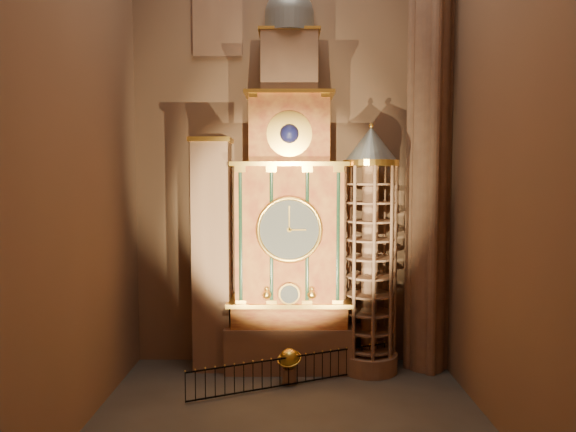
{
  "coord_description": "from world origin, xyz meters",
  "views": [
    {
      "loc": [
        0.0,
        -17.41,
        8.38
      ],
      "look_at": [
        -0.05,
        3.0,
        6.94
      ],
      "focal_mm": 32.0,
      "sensor_mm": 36.0,
      "label": 1
    }
  ],
  "objects_px": {
    "astronomical_clock": "(289,219)",
    "celestial_globe": "(289,363)",
    "portrait_tower": "(212,253)",
    "iron_railing": "(293,371)",
    "stair_turret": "(370,252)"
  },
  "relations": [
    {
      "from": "celestial_globe",
      "to": "stair_turret",
      "type": "bearing_deg",
      "value": 23.68
    },
    {
      "from": "portrait_tower",
      "to": "iron_railing",
      "type": "bearing_deg",
      "value": -29.96
    },
    {
      "from": "portrait_tower",
      "to": "celestial_globe",
      "type": "distance_m",
      "value": 5.75
    },
    {
      "from": "portrait_tower",
      "to": "iron_railing",
      "type": "distance_m",
      "value": 6.09
    },
    {
      "from": "portrait_tower",
      "to": "iron_railing",
      "type": "relative_size",
      "value": 1.26
    },
    {
      "from": "astronomical_clock",
      "to": "celestial_globe",
      "type": "distance_m",
      "value": 6.06
    },
    {
      "from": "portrait_tower",
      "to": "stair_turret",
      "type": "xyz_separation_m",
      "value": [
        6.9,
        -0.28,
        0.12
      ]
    },
    {
      "from": "celestial_globe",
      "to": "iron_railing",
      "type": "bearing_deg",
      "value": -57.07
    },
    {
      "from": "astronomical_clock",
      "to": "iron_railing",
      "type": "height_order",
      "value": "astronomical_clock"
    },
    {
      "from": "stair_turret",
      "to": "iron_railing",
      "type": "bearing_deg",
      "value": -152.2
    },
    {
      "from": "portrait_tower",
      "to": "stair_turret",
      "type": "bearing_deg",
      "value": -2.33
    },
    {
      "from": "astronomical_clock",
      "to": "celestial_globe",
      "type": "bearing_deg",
      "value": -89.96
    },
    {
      "from": "iron_railing",
      "to": "astronomical_clock",
      "type": "bearing_deg",
      "value": 94.26
    },
    {
      "from": "iron_railing",
      "to": "celestial_globe",
      "type": "bearing_deg",
      "value": 122.93
    },
    {
      "from": "celestial_globe",
      "to": "iron_railing",
      "type": "xyz_separation_m",
      "value": [
        0.15,
        -0.23,
        -0.25
      ]
    }
  ]
}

